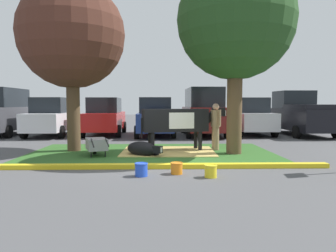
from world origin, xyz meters
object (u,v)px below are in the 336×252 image
object	(u,v)px
shade_tree_left	(72,36)
sedan_silver	(249,117)
hatchback_white	(52,117)
sedan_red	(105,117)
bucket_blue	(141,169)
calf_lying	(143,149)
pickup_truck_black	(300,114)
bucket_orange	(177,168)
bucket_yellow	(211,171)
shade_tree_right	(236,22)
suv_dark_grey	(2,112)
sedan_blue	(155,117)
cow_holstein	(178,121)
person_handler	(216,125)
wheelbarrow	(96,144)
suv_black	(203,112)

from	to	relation	value
shade_tree_left	sedan_silver	world-z (taller)	shade_tree_left
hatchback_white	sedan_red	world-z (taller)	same
bucket_blue	calf_lying	bearing A→B (deg)	92.41
sedan_red	pickup_truck_black	bearing A→B (deg)	-0.93
bucket_orange	bucket_yellow	size ratio (longest dim) A/B	1.01
shade_tree_right	hatchback_white	bearing A→B (deg)	142.38
suv_dark_grey	sedan_blue	xyz separation A→B (m)	(8.19, -0.42, -0.29)
cow_holstein	sedan_blue	xyz separation A→B (m)	(-0.89, 5.49, -0.12)
person_handler	suv_dark_grey	size ratio (longest dim) A/B	0.37
shade_tree_right	person_handler	distance (m)	3.60
cow_holstein	calf_lying	world-z (taller)	cow_holstein
calf_lying	bucket_orange	bearing A→B (deg)	-69.72
shade_tree_left	calf_lying	world-z (taller)	shade_tree_left
wheelbarrow	bucket_orange	world-z (taller)	wheelbarrow
calf_lying	suv_black	world-z (taller)	suv_black
pickup_truck_black	cow_holstein	bearing A→B (deg)	-140.22
bucket_orange	bucket_yellow	distance (m)	0.86
bucket_orange	suv_black	size ratio (longest dim) A/B	0.07
person_handler	hatchback_white	world-z (taller)	hatchback_white
shade_tree_left	hatchback_white	size ratio (longest dim) A/B	1.35
shade_tree_right	bucket_yellow	xyz separation A→B (m)	(-1.33, -3.38, -4.25)
shade_tree_left	shade_tree_right	world-z (taller)	shade_tree_right
bucket_blue	shade_tree_left	bearing A→B (deg)	123.44
shade_tree_left	bucket_yellow	size ratio (longest dim) A/B	19.57
person_handler	sedan_silver	size ratio (longest dim) A/B	0.39
person_handler	sedan_red	distance (m)	7.75
wheelbarrow	hatchback_white	distance (m)	7.65
sedan_blue	calf_lying	bearing A→B (deg)	-92.75
calf_lying	bucket_blue	distance (m)	2.83
person_handler	bucket_orange	bearing A→B (deg)	-113.04
bucket_yellow	hatchback_white	xyz separation A→B (m)	(-6.90, 9.73, 0.83)
bucket_orange	sedan_red	xyz separation A→B (m)	(-3.40, 9.71, 0.84)
person_handler	bucket_blue	xyz separation A→B (m)	(-2.46, -4.01, -0.76)
bucket_yellow	sedan_blue	bearing A→B (deg)	98.43
wheelbarrow	bucket_yellow	world-z (taller)	wheelbarrow
suv_black	cow_holstein	bearing A→B (deg)	-106.76
wheelbarrow	suv_black	xyz separation A→B (m)	(4.38, 6.60, 0.88)
wheelbarrow	pickup_truck_black	bearing A→B (deg)	35.23
shade_tree_right	sedan_red	distance (m)	9.32
sedan_red	bucket_blue	bearing A→B (deg)	-75.57
hatchback_white	sedan_silver	bearing A→B (deg)	1.99
bucket_blue	bucket_orange	size ratio (longest dim) A/B	1.04
calf_lying	suv_black	size ratio (longest dim) A/B	0.28
shade_tree_left	bucket_blue	world-z (taller)	shade_tree_left
bucket_yellow	sedan_red	distance (m)	10.94
wheelbarrow	pickup_truck_black	world-z (taller)	pickup_truck_black
bucket_orange	sedan_blue	distance (m)	9.24
bucket_yellow	pickup_truck_black	xyz separation A→B (m)	(6.49, 9.91, 0.96)
shade_tree_left	calf_lying	xyz separation A→B (m)	(2.52, -1.17, -3.84)
shade_tree_right	bucket_orange	bearing A→B (deg)	-124.97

